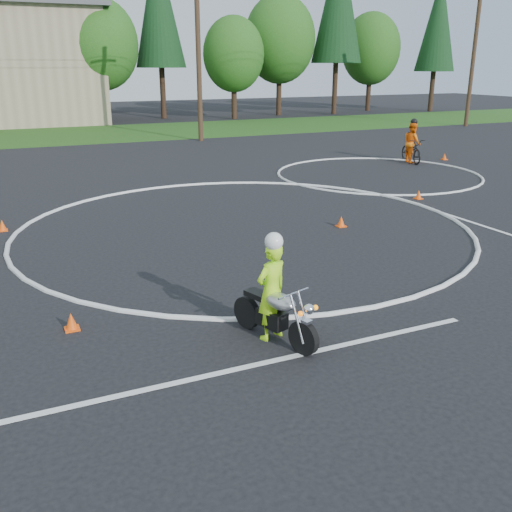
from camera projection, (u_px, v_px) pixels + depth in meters
name	position (u px, v px, depth m)	size (l,w,h in m)	color
ground	(296.00, 259.00, 12.94)	(120.00, 120.00, 0.00)	black
grass_strip	(96.00, 134.00, 36.25)	(120.00, 10.00, 0.02)	#1E4714
course_markings	(291.00, 208.00, 17.54)	(19.05, 19.05, 0.12)	silver
primary_motorcycle	(276.00, 314.00, 8.98)	(0.78, 1.77, 0.96)	black
rider_primary_grp	(272.00, 288.00, 8.97)	(0.68, 0.55, 1.78)	#AEFE1A
rider_second_grp	(412.00, 147.00, 25.54)	(1.24, 2.14, 1.95)	black
traffic_cones	(378.00, 205.00, 17.36)	(20.60, 13.17, 0.30)	#FF520D
treeline	(257.00, 33.00, 46.48)	(38.20, 8.10, 14.52)	#382619
utility_poles	(198.00, 45.00, 31.37)	(41.60, 1.12, 10.00)	#473321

